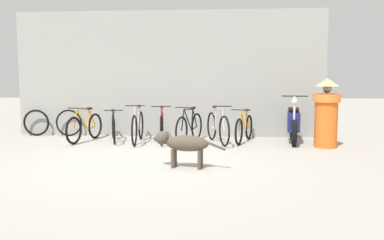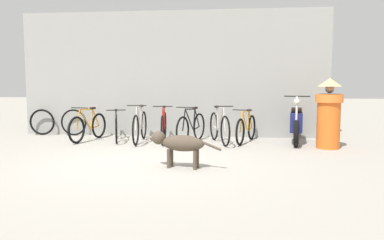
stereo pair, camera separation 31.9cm
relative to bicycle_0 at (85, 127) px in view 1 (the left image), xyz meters
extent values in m
plane|color=#9E998E|center=(1.95, -2.43, -0.35)|extent=(60.00, 60.00, 0.00)
cube|color=gray|center=(1.95, 1.10, 1.33)|extent=(8.27, 0.20, 3.35)
torus|color=black|center=(-0.10, -0.49, -0.02)|extent=(0.18, 0.65, 0.65)
torus|color=black|center=(0.10, 0.48, -0.02)|extent=(0.18, 0.65, 0.65)
cylinder|color=orange|center=(-0.02, -0.11, 0.19)|extent=(0.12, 0.49, 0.54)
cylinder|color=orange|center=(0.03, 0.17, 0.18)|extent=(0.05, 0.13, 0.50)
cylinder|color=orange|center=(-0.01, -0.06, 0.44)|extent=(0.14, 0.56, 0.06)
cylinder|color=orange|center=(0.06, 0.30, -0.04)|extent=(0.10, 0.37, 0.08)
cylinder|color=orange|center=(0.07, 0.35, 0.20)|extent=(0.08, 0.29, 0.46)
cylinder|color=orange|center=(-0.08, -0.41, 0.22)|extent=(0.06, 0.18, 0.48)
cube|color=black|center=(0.04, 0.22, 0.45)|extent=(0.10, 0.19, 0.05)
cylinder|color=black|center=(-0.07, -0.34, 0.49)|extent=(0.46, 0.11, 0.02)
torus|color=black|center=(0.84, -0.37, -0.04)|extent=(0.22, 0.59, 0.61)
torus|color=black|center=(0.54, 0.58, -0.04)|extent=(0.22, 0.59, 0.61)
cylinder|color=black|center=(0.72, -0.01, 0.16)|extent=(0.18, 0.48, 0.51)
cylinder|color=black|center=(0.64, 0.27, 0.14)|extent=(0.06, 0.13, 0.46)
cylinder|color=black|center=(0.71, 0.04, 0.39)|extent=(0.20, 0.56, 0.06)
cylinder|color=black|center=(0.59, 0.40, -0.06)|extent=(0.14, 0.37, 0.07)
cylinder|color=black|center=(0.58, 0.45, 0.16)|extent=(0.12, 0.29, 0.43)
cylinder|color=black|center=(0.82, -0.30, 0.18)|extent=(0.08, 0.18, 0.45)
cube|color=black|center=(0.62, 0.31, 0.40)|extent=(0.12, 0.19, 0.05)
cylinder|color=black|center=(0.79, -0.23, 0.44)|extent=(0.45, 0.16, 0.02)
torus|color=black|center=(1.37, -0.61, 0.01)|extent=(0.09, 0.72, 0.71)
torus|color=black|center=(1.30, 0.48, 0.01)|extent=(0.09, 0.72, 0.71)
cylinder|color=beige|center=(1.35, -0.19, 0.24)|extent=(0.07, 0.54, 0.59)
cylinder|color=beige|center=(1.32, 0.12, 0.22)|extent=(0.04, 0.14, 0.54)
cylinder|color=beige|center=(1.34, -0.14, 0.51)|extent=(0.07, 0.63, 0.06)
cylinder|color=beige|center=(1.31, 0.27, -0.02)|extent=(0.06, 0.41, 0.08)
cylinder|color=beige|center=(1.31, 0.33, 0.25)|extent=(0.05, 0.33, 0.50)
cylinder|color=beige|center=(1.37, -0.53, 0.27)|extent=(0.04, 0.19, 0.53)
cube|color=black|center=(1.32, 0.18, 0.52)|extent=(0.08, 0.18, 0.05)
cylinder|color=black|center=(1.36, -0.45, 0.57)|extent=(0.46, 0.06, 0.02)
torus|color=black|center=(1.97, -0.49, 0.00)|extent=(0.13, 0.70, 0.70)
torus|color=black|center=(1.85, 0.49, 0.00)|extent=(0.13, 0.70, 0.70)
cylinder|color=red|center=(1.93, -0.11, 0.23)|extent=(0.09, 0.49, 0.58)
cylinder|color=red|center=(1.89, 0.17, 0.21)|extent=(0.04, 0.13, 0.53)
cylinder|color=red|center=(1.92, -0.06, 0.49)|extent=(0.10, 0.57, 0.06)
cylinder|color=red|center=(1.88, 0.31, -0.03)|extent=(0.07, 0.38, 0.08)
cylinder|color=red|center=(1.87, 0.36, 0.24)|extent=(0.06, 0.30, 0.48)
cylinder|color=red|center=(1.97, -0.42, 0.25)|extent=(0.05, 0.18, 0.51)
cube|color=black|center=(1.89, 0.22, 0.50)|extent=(0.09, 0.19, 0.05)
cylinder|color=black|center=(1.96, -0.35, 0.55)|extent=(0.46, 0.08, 0.02)
torus|color=black|center=(2.44, -0.47, -0.01)|extent=(0.25, 0.66, 0.68)
torus|color=black|center=(2.74, 0.46, -0.01)|extent=(0.25, 0.66, 0.68)
cylinder|color=black|center=(2.56, -0.11, 0.21)|extent=(0.17, 0.47, 0.56)
cylinder|color=black|center=(2.64, 0.15, 0.19)|extent=(0.06, 0.13, 0.51)
cylinder|color=black|center=(2.57, -0.07, 0.46)|extent=(0.20, 0.54, 0.06)
cylinder|color=black|center=(2.69, 0.28, -0.03)|extent=(0.14, 0.36, 0.08)
cylinder|color=black|center=(2.70, 0.33, 0.22)|extent=(0.12, 0.29, 0.47)
cylinder|color=black|center=(2.47, -0.40, 0.24)|extent=(0.08, 0.17, 0.50)
cube|color=black|center=(2.66, 0.20, 0.48)|extent=(0.12, 0.19, 0.05)
cylinder|color=black|center=(2.49, -0.33, 0.52)|extent=(0.45, 0.16, 0.02)
torus|color=black|center=(3.42, -0.52, 0.01)|extent=(0.25, 0.69, 0.71)
torus|color=black|center=(3.12, 0.43, 0.01)|extent=(0.25, 0.69, 0.71)
cylinder|color=beige|center=(3.31, -0.15, 0.23)|extent=(0.18, 0.48, 0.58)
cylinder|color=beige|center=(3.22, 0.12, 0.22)|extent=(0.07, 0.13, 0.53)
cylinder|color=beige|center=(3.29, -0.11, 0.50)|extent=(0.20, 0.56, 0.06)
cylinder|color=beige|center=(3.18, 0.25, -0.02)|extent=(0.14, 0.37, 0.08)
cylinder|color=beige|center=(3.16, 0.30, 0.24)|extent=(0.12, 0.29, 0.49)
cylinder|color=beige|center=(3.40, -0.45, 0.26)|extent=(0.08, 0.18, 0.52)
cube|color=black|center=(3.20, 0.17, 0.51)|extent=(0.12, 0.19, 0.05)
cylinder|color=black|center=(3.38, -0.38, 0.56)|extent=(0.45, 0.16, 0.02)
torus|color=black|center=(3.76, -0.34, -0.03)|extent=(0.24, 0.61, 0.63)
torus|color=black|center=(4.07, 0.62, -0.03)|extent=(0.24, 0.61, 0.63)
cylinder|color=orange|center=(3.88, 0.03, 0.17)|extent=(0.18, 0.48, 0.52)
cylinder|color=orange|center=(3.97, 0.31, 0.16)|extent=(0.07, 0.13, 0.48)
cylinder|color=orange|center=(3.90, 0.08, 0.41)|extent=(0.20, 0.56, 0.06)
cylinder|color=orange|center=(4.01, 0.44, -0.06)|extent=(0.14, 0.37, 0.07)
cylinder|color=orange|center=(4.03, 0.49, 0.18)|extent=(0.12, 0.29, 0.44)
cylinder|color=orange|center=(3.79, -0.26, 0.19)|extent=(0.08, 0.18, 0.46)
cube|color=black|center=(3.99, 0.36, 0.42)|extent=(0.12, 0.19, 0.05)
cylinder|color=black|center=(3.81, -0.19, 0.46)|extent=(0.45, 0.16, 0.02)
torus|color=black|center=(5.00, -0.44, -0.04)|extent=(0.21, 0.63, 0.62)
torus|color=black|center=(5.20, 0.79, -0.04)|extent=(0.21, 0.63, 0.62)
cube|color=navy|center=(5.10, 0.18, 0.16)|extent=(0.41, 0.86, 0.45)
cube|color=black|center=(5.12, 0.32, 0.44)|extent=(0.32, 0.56, 0.10)
cylinder|color=silver|center=(5.04, -0.21, 0.47)|extent=(0.07, 0.15, 0.63)
cylinder|color=silver|center=(5.02, -0.35, 0.06)|extent=(0.07, 0.22, 0.23)
cylinder|color=black|center=(5.05, -0.16, 0.79)|extent=(0.58, 0.12, 0.03)
sphere|color=silver|center=(5.04, -0.19, 0.67)|extent=(0.16, 0.16, 0.14)
ellipsoid|color=#4C3F33|center=(2.76, -2.76, 0.07)|extent=(0.78, 0.40, 0.28)
cylinder|color=#4C3F33|center=(2.52, -2.79, -0.19)|extent=(0.07, 0.07, 0.32)
cylinder|color=#4C3F33|center=(2.55, -2.64, -0.19)|extent=(0.07, 0.07, 0.32)
cylinder|color=#4C3F33|center=(2.97, -2.87, -0.19)|extent=(0.07, 0.07, 0.32)
cylinder|color=#4C3F33|center=(3.00, -2.72, -0.19)|extent=(0.07, 0.07, 0.32)
sphere|color=#4C3F33|center=(2.33, -2.68, 0.15)|extent=(0.27, 0.27, 0.23)
ellipsoid|color=#4C3F33|center=(2.23, -2.66, 0.13)|extent=(0.14, 0.11, 0.09)
cylinder|color=#4C3F33|center=(3.26, -2.85, 0.05)|extent=(0.32, 0.10, 0.15)
cylinder|color=orange|center=(5.68, -0.49, 0.25)|extent=(0.67, 0.67, 1.20)
cylinder|color=orange|center=(5.68, -0.49, 0.76)|extent=(0.79, 0.79, 0.18)
sphere|color=tan|center=(5.68, -0.49, 0.96)|extent=(0.26, 0.26, 0.19)
cone|color=tan|center=(5.68, -0.49, 1.10)|extent=(0.70, 0.70, 0.18)
torus|color=black|center=(-0.75, 0.84, 0.01)|extent=(0.72, 0.06, 0.72)
torus|color=black|center=(-1.67, 0.84, 0.01)|extent=(0.72, 0.08, 0.72)
camera|label=1|loc=(3.28, -8.97, 1.08)|focal=35.00mm
camera|label=2|loc=(3.60, -8.94, 1.08)|focal=35.00mm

